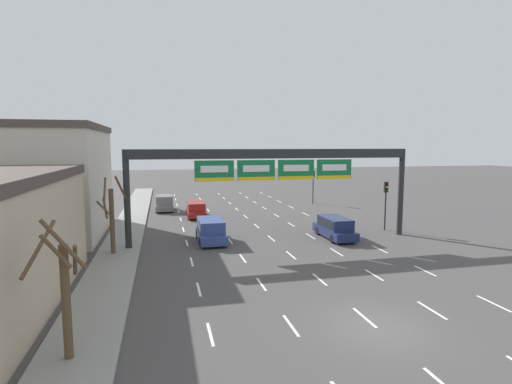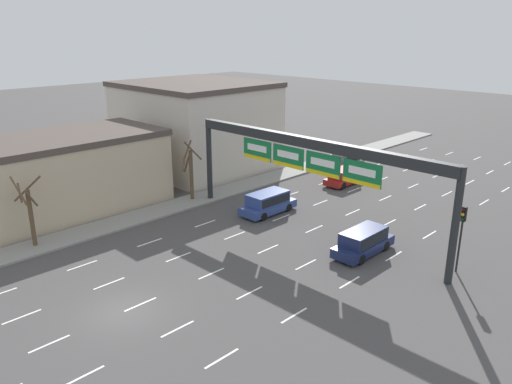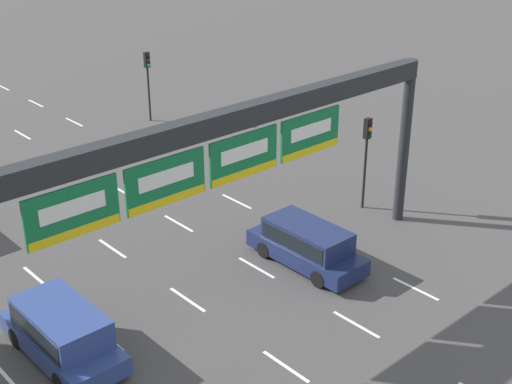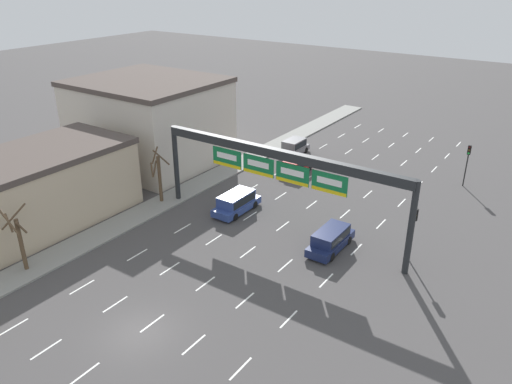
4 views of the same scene
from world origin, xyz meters
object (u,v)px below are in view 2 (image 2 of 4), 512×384
object	(u,v)px
sign_gantry	(308,154)
tree_bare_closest	(191,170)
suv_grey	(346,160)
tree_bare_second	(29,211)
suv_blue	(268,202)
traffic_light_mid_block	(462,226)
suv_red	(344,176)
suv_navy	(363,240)

from	to	relation	value
sign_gantry	tree_bare_closest	size ratio (longest dim) A/B	4.16
suv_grey	tree_bare_second	size ratio (longest dim) A/B	0.81
tree_bare_second	suv_grey	bearing A→B (deg)	83.79
sign_gantry	suv_grey	xyz separation A→B (m)	(-8.12, 16.66, -4.92)
suv_blue	traffic_light_mid_block	bearing A→B (deg)	2.62
suv_red	traffic_light_mid_block	size ratio (longest dim) A/B	1.02
suv_navy	tree_bare_second	world-z (taller)	tree_bare_second
traffic_light_mid_block	tree_bare_second	bearing A→B (deg)	-142.81
suv_navy	suv_blue	bearing A→B (deg)	173.45
suv_grey	tree_bare_closest	distance (m)	18.38
suv_red	traffic_light_mid_block	xyz separation A→B (m)	(15.42, -10.10, 2.15)
sign_gantry	suv_navy	distance (m)	6.97
traffic_light_mid_block	tree_bare_closest	xyz separation A→B (m)	(-22.02, -3.07, -0.32)
traffic_light_mid_block	suv_navy	bearing A→B (deg)	-161.81
suv_red	suv_blue	world-z (taller)	suv_blue
tree_bare_second	traffic_light_mid_block	bearing A→B (deg)	37.19
suv_red	suv_navy	bearing A→B (deg)	-50.22
suv_navy	suv_blue	xyz separation A→B (m)	(-9.70, 1.11, 0.03)
tree_bare_second	suv_red	bearing A→B (deg)	76.25
tree_bare_closest	suv_navy	bearing A→B (deg)	4.36
suv_grey	tree_bare_closest	world-z (taller)	tree_bare_closest
suv_red	tree_bare_closest	bearing A→B (deg)	-116.63
sign_gantry	tree_bare_second	distance (m)	19.13
traffic_light_mid_block	tree_bare_closest	distance (m)	22.23
sign_gantry	suv_red	distance (m)	13.82
traffic_light_mid_block	suv_blue	bearing A→B (deg)	-177.38
suv_navy	traffic_light_mid_block	world-z (taller)	traffic_light_mid_block
suv_navy	tree_bare_closest	world-z (taller)	tree_bare_closest
suv_navy	tree_bare_second	distance (m)	22.23
suv_navy	sign_gantry	bearing A→B (deg)	179.55
suv_navy	tree_bare_closest	bearing A→B (deg)	-175.64
traffic_light_mid_block	tree_bare_closest	world-z (taller)	tree_bare_closest
suv_grey	suv_navy	bearing A→B (deg)	-52.05
suv_red	suv_grey	size ratio (longest dim) A/B	1.07
sign_gantry	traffic_light_mid_block	size ratio (longest dim) A/B	5.19
sign_gantry	tree_bare_closest	distance (m)	12.10
suv_red	tree_bare_second	bearing A→B (deg)	-103.75
traffic_light_mid_block	tree_bare_second	xyz separation A→B (m)	(-21.96, -16.66, -0.42)
suv_blue	tree_bare_closest	world-z (taller)	tree_bare_closest
suv_grey	tree_bare_second	bearing A→B (deg)	-96.21
suv_red	tree_bare_second	world-z (taller)	tree_bare_second
sign_gantry	suv_grey	distance (m)	19.18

